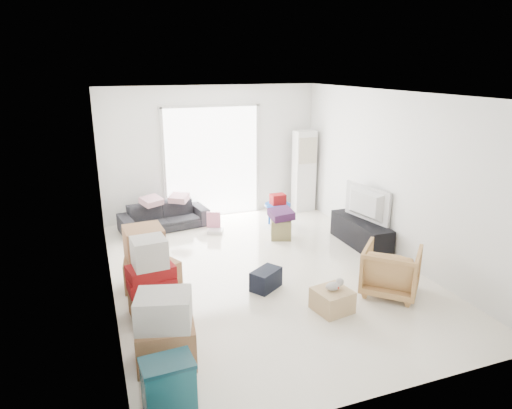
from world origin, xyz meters
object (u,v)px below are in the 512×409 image
at_px(sofa, 164,212).
at_px(storage_bins, 169,387).
at_px(ac_tower, 304,171).
at_px(ottoman, 281,229).
at_px(armchair, 391,268).
at_px(tv_console, 361,233).
at_px(wood_crate, 332,300).
at_px(kids_table, 278,203).
at_px(television, 362,217).

height_order(sofa, storage_bins, sofa).
distance_m(ac_tower, sofa, 3.13).
bearing_deg(ottoman, armchair, -76.42).
bearing_deg(tv_console, storage_bins, -143.17).
bearing_deg(wood_crate, sofa, 111.52).
height_order(tv_console, sofa, sofa).
height_order(ac_tower, ottoman, ac_tower).
bearing_deg(ac_tower, storage_bins, -126.76).
distance_m(ac_tower, tv_console, 2.32).
height_order(tv_console, ottoman, tv_console).
height_order(ac_tower, sofa, ac_tower).
relative_size(ac_tower, ottoman, 4.80).
height_order(ac_tower, tv_console, ac_tower).
bearing_deg(kids_table, ac_tower, 39.27).
bearing_deg(storage_bins, sofa, 81.23).
xyz_separation_m(armchair, ottoman, (-0.60, 2.48, -0.20)).
relative_size(ottoman, kids_table, 0.56).
distance_m(tv_console, wood_crate, 2.42).
bearing_deg(armchair, ac_tower, -53.53).
height_order(ottoman, kids_table, kids_table).
height_order(ac_tower, television, ac_tower).
xyz_separation_m(television, wood_crate, (-1.59, -1.82, -0.39)).
bearing_deg(wood_crate, television, 48.93).
xyz_separation_m(armchair, storage_bins, (-3.31, -1.25, -0.10)).
bearing_deg(tv_console, ac_tower, 91.28).
height_order(ac_tower, kids_table, ac_tower).
bearing_deg(armchair, ottoman, -32.11).
bearing_deg(armchair, kids_table, -38.70).
relative_size(television, wood_crate, 2.37).
xyz_separation_m(television, ottoman, (-1.19, 0.81, -0.35)).
bearing_deg(tv_console, television, -90.00).
relative_size(ac_tower, tv_console, 1.25).
bearing_deg(armchair, storage_bins, 64.96).
relative_size(armchair, kids_table, 1.17).
xyz_separation_m(ac_tower, kids_table, (-0.92, -0.76, -0.41)).
distance_m(television, sofa, 3.76).
distance_m(tv_console, sofa, 3.76).
bearing_deg(sofa, wood_crate, -77.17).
height_order(sofa, wood_crate, sofa).
relative_size(ac_tower, storage_bins, 3.19).
xyz_separation_m(ac_tower, sofa, (-3.08, -0.15, -0.54)).
xyz_separation_m(storage_bins, kids_table, (2.93, 4.40, 0.19)).
bearing_deg(tv_console, kids_table, 123.40).
relative_size(television, ottoman, 2.86).
relative_size(tv_console, wood_crate, 3.19).
bearing_deg(ottoman, ac_tower, 51.34).
distance_m(ac_tower, television, 2.26).
xyz_separation_m(sofa, storage_bins, (-0.77, -5.00, -0.06)).
bearing_deg(storage_bins, armchair, 20.65).
height_order(storage_bins, wood_crate, storage_bins).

